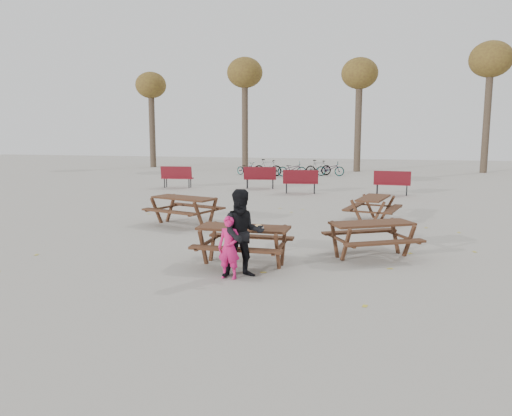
% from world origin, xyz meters
% --- Properties ---
extents(ground, '(80.00, 80.00, 0.00)m').
position_xyz_m(ground, '(0.00, 0.00, 0.00)').
color(ground, gray).
rests_on(ground, ground).
extents(main_picnic_table, '(1.80, 1.45, 0.78)m').
position_xyz_m(main_picnic_table, '(0.00, 0.00, 0.59)').
color(main_picnic_table, '#391F14').
rests_on(main_picnic_table, ground).
extents(food_tray, '(0.18, 0.11, 0.03)m').
position_xyz_m(food_tray, '(0.33, -0.12, 0.79)').
color(food_tray, silver).
rests_on(food_tray, main_picnic_table).
extents(bread_roll, '(0.14, 0.06, 0.05)m').
position_xyz_m(bread_roll, '(0.33, -0.12, 0.83)').
color(bread_roll, tan).
rests_on(bread_roll, food_tray).
extents(soda_bottle, '(0.07, 0.07, 0.17)m').
position_xyz_m(soda_bottle, '(0.04, -0.17, 0.85)').
color(soda_bottle, silver).
rests_on(soda_bottle, main_picnic_table).
extents(child, '(0.43, 0.30, 1.15)m').
position_xyz_m(child, '(-0.00, -0.98, 0.57)').
color(child, '#D71A68').
rests_on(child, ground).
extents(adult, '(0.97, 0.88, 1.62)m').
position_xyz_m(adult, '(0.21, -0.83, 0.81)').
color(adult, black).
rests_on(adult, ground).
extents(picnic_table_east, '(2.19, 2.06, 0.75)m').
position_xyz_m(picnic_table_east, '(2.46, 1.27, 0.37)').
color(picnic_table_east, '#391F14').
rests_on(picnic_table_east, ground).
extents(picnic_table_north, '(2.22, 1.99, 0.80)m').
position_xyz_m(picnic_table_north, '(-2.81, 3.75, 0.40)').
color(picnic_table_north, '#391F14').
rests_on(picnic_table_north, ground).
extents(picnic_table_far, '(1.71, 1.97, 0.74)m').
position_xyz_m(picnic_table_far, '(2.42, 5.48, 0.37)').
color(picnic_table_far, '#391F14').
rests_on(picnic_table_far, ground).
extents(park_bench_row, '(11.42, 2.11, 1.03)m').
position_xyz_m(park_bench_row, '(-1.84, 12.46, 0.52)').
color(park_bench_row, maroon).
rests_on(park_bench_row, ground).
extents(bicycle_row, '(6.63, 2.06, 1.01)m').
position_xyz_m(bicycle_row, '(-2.59, 20.19, 0.45)').
color(bicycle_row, black).
rests_on(bicycle_row, ground).
extents(tree_row, '(32.17, 3.52, 8.26)m').
position_xyz_m(tree_row, '(0.90, 25.15, 6.19)').
color(tree_row, '#382B21').
rests_on(tree_row, ground).
extents(fallen_leaves, '(11.00, 11.00, 0.01)m').
position_xyz_m(fallen_leaves, '(0.50, 2.50, 0.00)').
color(fallen_leaves, gold).
rests_on(fallen_leaves, ground).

